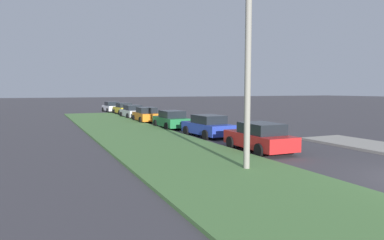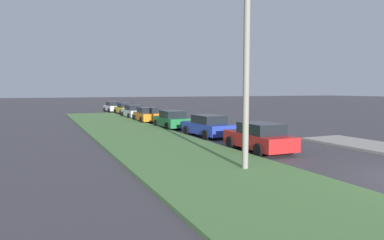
% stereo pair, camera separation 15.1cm
% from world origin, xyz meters
% --- Properties ---
extents(grass_median, '(60.00, 6.00, 0.12)m').
position_xyz_m(grass_median, '(10.00, 6.06, 0.06)').
color(grass_median, '#517F42').
rests_on(grass_median, ground).
extents(parked_car_red, '(4.34, 2.09, 1.47)m').
position_xyz_m(parked_car_red, '(7.74, 1.87, 0.72)').
color(parked_car_red, red).
rests_on(parked_car_red, ground).
extents(parked_car_blue, '(4.40, 2.21, 1.47)m').
position_xyz_m(parked_car_blue, '(13.79, 1.78, 0.72)').
color(parked_car_blue, '#23389E').
rests_on(parked_car_blue, ground).
extents(parked_car_green, '(4.30, 2.03, 1.47)m').
position_xyz_m(parked_car_green, '(19.50, 2.20, 0.72)').
color(parked_car_green, '#1E6B38').
rests_on(parked_car_green, ground).
extents(parked_car_orange, '(4.35, 2.12, 1.47)m').
position_xyz_m(parked_car_orange, '(25.81, 2.43, 0.72)').
color(parked_car_orange, orange).
rests_on(parked_car_orange, ground).
extents(parked_car_silver, '(4.36, 2.13, 1.47)m').
position_xyz_m(parked_car_silver, '(31.30, 2.38, 0.72)').
color(parked_car_silver, '#B2B5BA').
rests_on(parked_car_silver, ground).
extents(parked_car_yellow, '(4.39, 2.19, 1.47)m').
position_xyz_m(parked_car_yellow, '(37.82, 1.84, 0.72)').
color(parked_car_yellow, gold).
rests_on(parked_car_yellow, ground).
extents(parked_car_white, '(4.39, 2.19, 1.47)m').
position_xyz_m(parked_car_white, '(43.17, 2.35, 0.72)').
color(parked_car_white, silver).
rests_on(parked_car_white, ground).
extents(streetlight, '(0.58, 2.87, 7.50)m').
position_xyz_m(streetlight, '(4.33, 4.59, 4.39)').
color(streetlight, gray).
rests_on(streetlight, ground).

